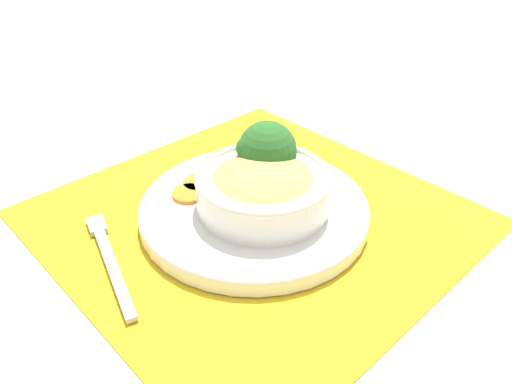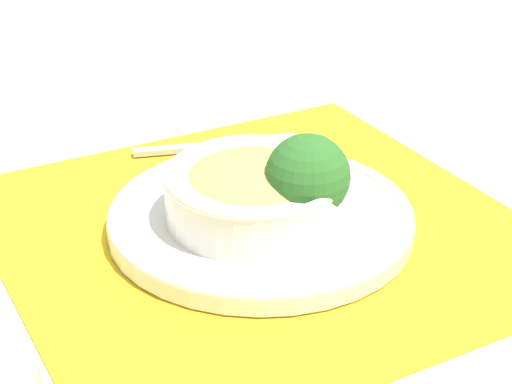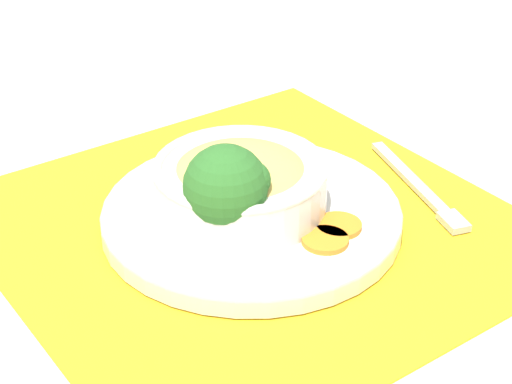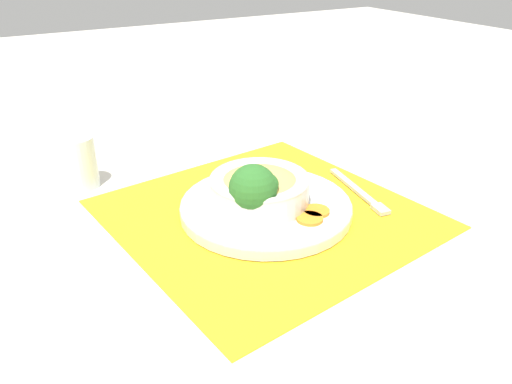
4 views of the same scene
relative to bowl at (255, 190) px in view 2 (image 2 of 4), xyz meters
The scene contains 8 objects.
ground_plane 0.05m from the bowl, 127.76° to the left, with size 4.00×4.00×0.00m, color beige.
placemat 0.05m from the bowl, 127.76° to the left, with size 0.52×0.52×0.00m.
plate 0.03m from the bowl, 127.76° to the left, with size 0.28×0.28×0.02m.
bowl is the anchor object (origin of this frame).
broccoli_floret 0.05m from the bowl, 48.20° to the left, with size 0.07×0.07×0.09m.
carrot_slice_near 0.10m from the bowl, 113.37° to the left, with size 0.04×0.04×0.01m.
carrot_slice_middle 0.10m from the bowl, 129.66° to the left, with size 0.04×0.04×0.01m.
fork 0.19m from the bowl, 166.08° to the left, with size 0.05×0.18×0.01m.
Camera 2 is at (0.64, -0.26, 0.40)m, focal length 60.00 mm.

